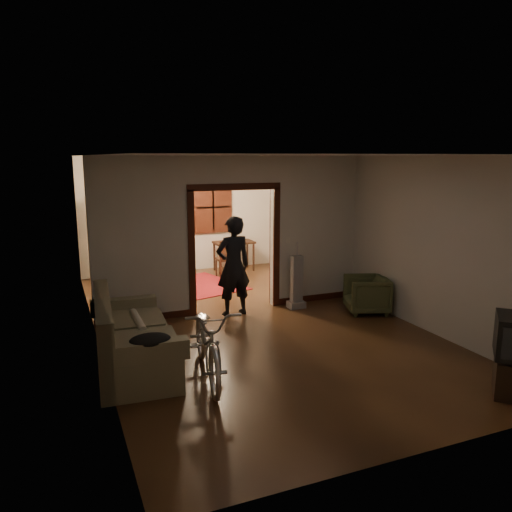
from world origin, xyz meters
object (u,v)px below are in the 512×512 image
sofa (134,331)px  person (233,266)px  armchair (366,294)px  locker (142,237)px  desk (234,256)px  bicycle (208,340)px

sofa → person: 2.59m
armchair → locker: 5.32m
person → locker: 3.49m
locker → desk: locker is taller
sofa → armchair: sofa is taller
sofa → person: bearing=42.8°
person → armchair: bearing=154.3°
locker → armchair: bearing=-71.3°
armchair → desk: bearing=-145.6°
armchair → sofa: bearing=-59.4°
person → locker: size_ratio=0.90×
sofa → person: person is taller
bicycle → person: (1.18, 2.30, 0.39)m
person → desk: size_ratio=1.82×
sofa → desk: 5.86m
sofa → bicycle: bearing=-36.7°
armchair → bicycle: bearing=-46.6°
sofa → person: (1.99, 1.61, 0.39)m
armchair → locker: size_ratio=0.37×
bicycle → desk: bearing=75.6°
armchair → locker: bearing=-121.7°
locker → bicycle: bearing=-111.4°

